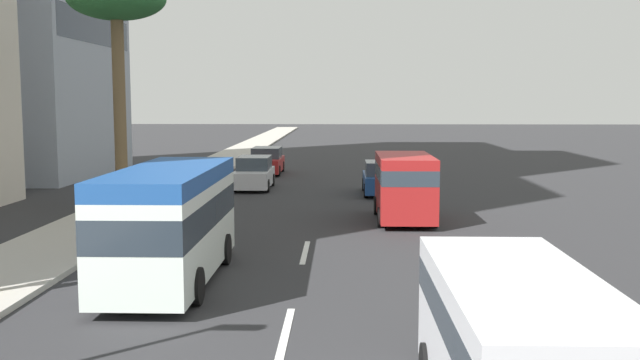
% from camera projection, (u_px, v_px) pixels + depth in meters
% --- Properties ---
extents(ground_plane, '(198.00, 198.00, 0.00)m').
position_uv_depth(ground_plane, '(319.00, 195.00, 33.97)').
color(ground_plane, '#2D2D30').
extents(sidewalk_right, '(162.00, 3.30, 0.15)m').
position_uv_depth(sidewalk_right, '(160.00, 193.00, 34.19)').
color(sidewalk_right, '#B2ADA3').
rests_on(sidewalk_right, ground_plane).
extents(lane_stripe_mid, '(3.20, 0.16, 0.01)m').
position_uv_depth(lane_stripe_mid, '(286.00, 333.00, 13.90)').
color(lane_stripe_mid, silver).
rests_on(lane_stripe_mid, ground_plane).
extents(lane_stripe_far, '(3.20, 0.16, 0.01)m').
position_uv_depth(lane_stripe_far, '(305.00, 252.00, 21.26)').
color(lane_stripe_far, silver).
rests_on(lane_stripe_far, ground_plane).
extents(car_lead, '(4.59, 1.89, 1.61)m').
position_uv_depth(car_lead, '(267.00, 161.00, 43.75)').
color(car_lead, '#A51E1E').
rests_on(car_lead, ground_plane).
extents(minibus_third, '(6.79, 2.29, 2.84)m').
position_uv_depth(minibus_third, '(170.00, 220.00, 17.64)').
color(minibus_third, silver).
rests_on(minibus_third, ground_plane).
extents(van_fourth, '(4.73, 2.11, 2.45)m').
position_uv_depth(van_fourth, '(404.00, 183.00, 26.64)').
color(van_fourth, '#A51E1E').
rests_on(van_fourth, ground_plane).
extents(van_fifth, '(5.40, 2.16, 2.21)m').
position_uv_depth(van_fifth, '(518.00, 345.00, 9.47)').
color(van_fifth, silver).
rests_on(van_fifth, ground_plane).
extents(car_sixth, '(4.22, 1.80, 1.63)m').
position_uv_depth(car_sixth, '(254.00, 174.00, 36.37)').
color(car_sixth, silver).
rests_on(car_sixth, ground_plane).
extents(car_seventh, '(4.02, 1.87, 1.59)m').
position_uv_depth(car_seventh, '(383.00, 179.00, 34.23)').
color(car_seventh, '#1E478C').
rests_on(car_seventh, ground_plane).
extents(palm_tree, '(4.11, 4.11, 9.48)m').
position_uv_depth(palm_tree, '(116.00, 5.00, 29.86)').
color(palm_tree, brown).
rests_on(palm_tree, sidewalk_right).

